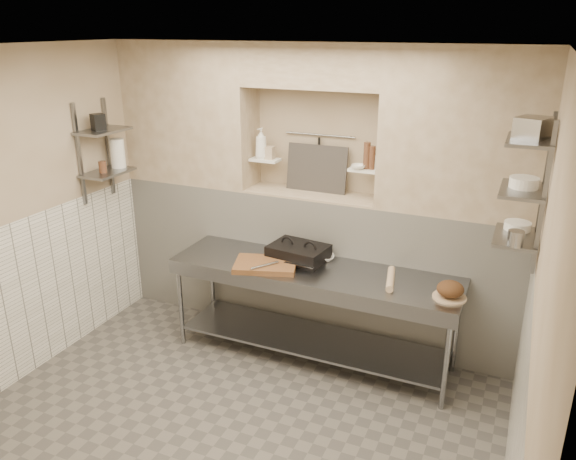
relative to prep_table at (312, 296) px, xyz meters
The scene contains 48 objects.
floor 1.39m from the prep_table, 101.13° to the right, with size 4.00×3.90×0.10m, color #59554F.
ceiling 2.52m from the prep_table, 101.13° to the right, with size 4.00×3.90×0.10m, color silver.
wall_left 2.68m from the prep_table, 152.60° to the right, with size 0.10×3.90×2.80m, color #B7A58D.
wall_right 2.30m from the prep_table, 33.07° to the right, with size 0.10×3.90×2.80m, color #B7A58D.
wall_back 1.14m from the prep_table, 105.91° to the left, with size 4.00×0.10×2.80m, color #B7A58D.
backwall_lower 0.62m from the prep_table, 112.33° to the left, with size 4.00×0.40×1.40m, color white.
alcove_sill 0.98m from the prep_table, 112.33° to the left, with size 1.30×0.40×0.02m, color #B7A58D.
backwall_pillar_left 2.21m from the prep_table, 160.01° to the left, with size 1.35×0.40×1.40m, color #B7A58D.
backwall_pillar_right 1.91m from the prep_table, 27.43° to the left, with size 1.35×0.40×1.40m, color #B7A58D.
backwall_header 2.05m from the prep_table, 112.33° to the left, with size 1.30×0.40×0.40m, color #B7A58D.
wainscot_left 2.52m from the prep_table, 151.97° to the right, with size 0.02×3.90×1.40m, color white.
wainscot_right 2.12m from the prep_table, 33.95° to the right, with size 0.02×3.90×1.40m, color white.
alcove_shelf_left 1.41m from the prep_table, 142.28° to the left, with size 0.28×0.16×0.03m, color white.
alcove_shelf_right 1.23m from the prep_table, 64.76° to the left, with size 0.28×0.16×0.03m, color white.
utensil_rail 1.52m from the prep_table, 107.54° to the left, with size 0.02×0.02×0.70m, color gray.
hanging_steel 1.36m from the prep_table, 108.00° to the left, with size 0.02×0.02×0.30m, color black.
splash_panel 1.22m from the prep_table, 109.25° to the left, with size 0.60×0.02×0.45m, color #383330.
shelf_rail_left_a 2.49m from the prep_table, behind, with size 0.03×0.03×0.95m, color slate.
shelf_rail_left_b 2.52m from the prep_table, behind, with size 0.03×0.03×0.95m, color slate.
wall_shelf_left_lower 2.29m from the prep_table, behind, with size 0.30×0.50×0.03m, color slate.
wall_shelf_left_upper 2.48m from the prep_table, behind, with size 0.30×0.50×0.03m, color slate.
shelf_rail_right_a 2.12m from the prep_table, ahead, with size 0.03×0.03×1.05m, color slate.
shelf_rail_right_b 2.15m from the prep_table, 10.83° to the right, with size 0.03×0.03×1.05m, color slate.
wall_shelf_right_lower 1.83m from the prep_table, ahead, with size 0.30×0.50×0.03m, color slate.
wall_shelf_right_mid 2.01m from the prep_table, ahead, with size 0.30×0.50×0.03m, color slate.
wall_shelf_right_upper 2.24m from the prep_table, ahead, with size 0.30×0.50×0.03m, color slate.
prep_table is the anchor object (origin of this frame).
panini_press 0.41m from the prep_table, 143.24° to the left, with size 0.55×0.43×0.14m.
cutting_board 0.51m from the prep_table, 162.51° to the right, with size 0.54×0.38×0.05m, color brown.
knife_blade 0.33m from the prep_table, 150.32° to the right, with size 0.28×0.03×0.01m, color gray.
tongs 0.53m from the prep_table, 150.11° to the right, with size 0.03×0.03×0.28m, color gray.
mixing_bowl 0.37m from the prep_table, 86.87° to the left, with size 0.19×0.19×0.05m, color white.
rolling_pin 0.75m from the prep_table, ahead, with size 0.06×0.06×0.42m, color tan.
bread_board 1.22m from the prep_table, ahead, with size 0.27×0.27×0.02m, color tan.
bread_loaf 1.24m from the prep_table, ahead, with size 0.21×0.21×0.13m, color #4C2D19.
bottle_soap 1.54m from the prep_table, 144.32° to the left, with size 0.11×0.12×0.30m, color white.
jar_alcove 1.44m from the prep_table, 140.16° to the left, with size 0.08×0.08×0.12m, color #B7A58D.
bowl_alcove 1.23m from the prep_table, 67.35° to the left, with size 0.13×0.13×0.04m, color white.
condiment_a 1.34m from the prep_table, 59.65° to the left, with size 0.06×0.06×0.21m, color #533120.
condiment_b 1.35m from the prep_table, 63.53° to the left, with size 0.06×0.06×0.24m, color #533120.
condiment_c 1.32m from the prep_table, 60.56° to the left, with size 0.08×0.08×0.13m, color white.
jug_left 2.35m from the prep_table, behind, with size 0.14×0.14×0.28m, color white.
jar_left 2.32m from the prep_table, behind, with size 0.07×0.07×0.11m, color #533120.
box_left_upper 2.53m from the prep_table, behind, with size 0.11×0.11×0.15m, color black.
bowl_right 1.84m from the prep_table, ahead, with size 0.19×0.19×0.06m, color white.
canister_right 1.89m from the prep_table, 12.31° to the right, with size 0.11×0.11×0.11m, color gray.
bowl_right_mid 2.04m from the prep_table, ahead, with size 0.20×0.20×0.07m, color white.
basket_right 2.30m from the prep_table, ahead, with size 0.19×0.23×0.14m, color gray.
Camera 1 is at (1.85, -3.05, 2.94)m, focal length 35.00 mm.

